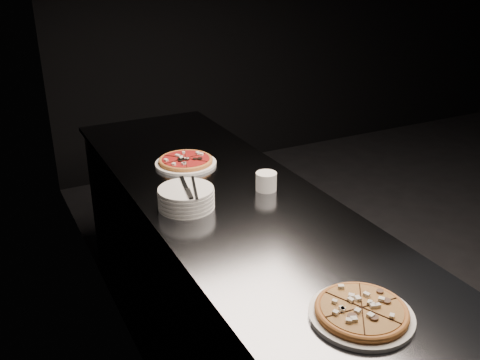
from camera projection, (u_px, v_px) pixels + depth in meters
name	position (u px, v px, depth m)	size (l,w,h in m)	color
wall_left	(135.00, 93.00, 1.88)	(0.02, 5.00, 2.80)	black
wall_back	(316.00, 2.00, 4.96)	(5.00, 0.02, 2.80)	black
counter	(231.00, 288.00, 2.41)	(0.74, 2.44, 0.92)	slate
pizza_mushroom	(361.00, 312.00, 1.49)	(0.30, 0.30, 0.03)	white
pizza_tomato	(186.00, 161.00, 2.54)	(0.30, 0.30, 0.03)	white
plate_stack	(186.00, 198.00, 2.11)	(0.22, 0.22, 0.08)	white
cutlery	(189.00, 189.00, 2.09)	(0.12, 0.23, 0.01)	#B4B7BB
ramekin	(266.00, 181.00, 2.27)	(0.09, 0.09, 0.08)	silver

